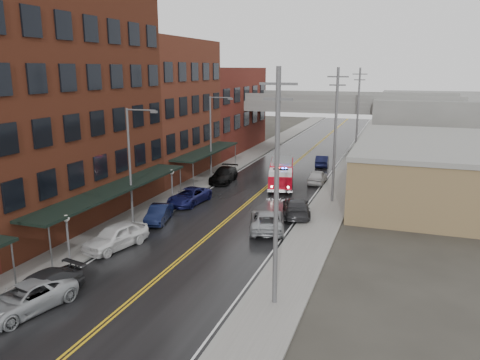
% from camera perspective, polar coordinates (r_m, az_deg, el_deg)
% --- Properties ---
extents(road, '(11.00, 160.00, 0.02)m').
position_cam_1_polar(road, '(40.34, -0.09, -3.68)').
color(road, black).
rests_on(road, ground).
extents(sidewalk_left, '(3.00, 160.00, 0.15)m').
position_cam_1_polar(sidewalk_left, '(43.19, -9.28, -2.61)').
color(sidewalk_left, slate).
rests_on(sidewalk_left, ground).
extents(sidewalk_right, '(3.00, 160.00, 0.15)m').
position_cam_1_polar(sidewalk_right, '(38.63, 10.21, -4.58)').
color(sidewalk_right, slate).
rests_on(sidewalk_right, ground).
extents(curb_left, '(0.30, 160.00, 0.15)m').
position_cam_1_polar(curb_left, '(42.45, -7.31, -2.83)').
color(curb_left, gray).
rests_on(curb_left, ground).
extents(curb_right, '(0.30, 160.00, 0.15)m').
position_cam_1_polar(curb_right, '(38.90, 7.81, -4.37)').
color(curb_right, gray).
rests_on(curb_right, ground).
extents(brick_building_b, '(9.00, 20.00, 18.00)m').
position_cam_1_polar(brick_building_b, '(39.39, -22.52, 8.23)').
color(brick_building_b, '#4C2014').
rests_on(brick_building_b, ground).
extents(brick_building_c, '(9.00, 15.00, 15.00)m').
position_cam_1_polar(brick_building_c, '(53.82, -9.90, 8.57)').
color(brick_building_c, brown).
rests_on(brick_building_c, ground).
extents(brick_building_far, '(9.00, 20.00, 12.00)m').
position_cam_1_polar(brick_building_far, '(69.70, -2.80, 8.59)').
color(brick_building_far, maroon).
rests_on(brick_building_far, ground).
extents(tan_building, '(14.00, 22.00, 5.00)m').
position_cam_1_polar(tan_building, '(47.41, 22.76, 0.96)').
color(tan_building, olive).
rests_on(tan_building, ground).
extents(right_far_block, '(18.00, 30.00, 8.00)m').
position_cam_1_polar(right_far_block, '(76.95, 23.22, 6.49)').
color(right_far_block, slate).
rests_on(right_far_block, ground).
extents(awning_1, '(2.60, 18.00, 3.09)m').
position_cam_1_polar(awning_1, '(36.78, -14.89, -1.02)').
color(awning_1, black).
rests_on(awning_1, ground).
extents(awning_2, '(2.60, 13.00, 3.09)m').
position_cam_1_polar(awning_2, '(51.83, -4.06, 3.52)').
color(awning_2, black).
rests_on(awning_2, ground).
extents(globe_lamp_1, '(0.44, 0.44, 3.12)m').
position_cam_1_polar(globe_lamp_1, '(30.99, -20.35, -5.43)').
color(globe_lamp_1, '#59595B').
rests_on(globe_lamp_1, ground).
extents(globe_lamp_2, '(0.44, 0.44, 3.12)m').
position_cam_1_polar(globe_lamp_2, '(42.22, -8.31, 0.19)').
color(globe_lamp_2, '#59595B').
rests_on(globe_lamp_2, ground).
extents(street_lamp_1, '(2.64, 0.22, 9.00)m').
position_cam_1_polar(street_lamp_1, '(36.62, -13.00, 2.55)').
color(street_lamp_1, '#59595B').
rests_on(street_lamp_1, ground).
extents(street_lamp_2, '(2.64, 0.22, 9.00)m').
position_cam_1_polar(street_lamp_2, '(50.68, -3.35, 5.82)').
color(street_lamp_2, '#59595B').
rests_on(street_lamp_2, ground).
extents(utility_pole_0, '(1.80, 0.24, 12.00)m').
position_cam_1_polar(utility_pole_0, '(22.78, 4.47, -0.79)').
color(utility_pole_0, '#59595B').
rests_on(utility_pole_0, ground).
extents(utility_pole_1, '(1.80, 0.24, 12.00)m').
position_cam_1_polar(utility_pole_1, '(42.11, 11.54, 5.56)').
color(utility_pole_1, '#59595B').
rests_on(utility_pole_1, ground).
extents(utility_pole_2, '(1.80, 0.24, 12.00)m').
position_cam_1_polar(utility_pole_2, '(61.87, 14.16, 7.87)').
color(utility_pole_2, '#59595B').
rests_on(utility_pole_2, ground).
extents(overpass, '(40.00, 10.00, 7.50)m').
position_cam_1_polar(overpass, '(69.80, 8.75, 8.44)').
color(overpass, slate).
rests_on(overpass, ground).
extents(fire_truck, '(4.11, 7.60, 2.66)m').
position_cam_1_polar(fire_truck, '(48.15, 5.07, 0.86)').
color(fire_truck, '#B10817').
rests_on(fire_truck, ground).
extents(parked_car_left_2, '(3.49, 5.53, 1.42)m').
position_cam_1_polar(parked_car_left_2, '(26.35, -24.73, -12.98)').
color(parked_car_left_2, '#A6AAAE').
rests_on(parked_car_left_2, ground).
extents(parked_car_left_3, '(2.95, 5.23, 1.43)m').
position_cam_1_polar(parked_car_left_3, '(27.12, -23.26, -12.06)').
color(parked_car_left_3, '#27272A').
rests_on(parked_car_left_3, ground).
extents(parked_car_left_4, '(3.05, 5.21, 1.66)m').
position_cam_1_polar(parked_car_left_4, '(32.92, -14.90, -6.66)').
color(parked_car_left_4, white).
rests_on(parked_car_left_4, ground).
extents(parked_car_left_5, '(2.30, 4.27, 1.33)m').
position_cam_1_polar(parked_car_left_5, '(37.73, -9.87, -4.06)').
color(parked_car_left_5, black).
rests_on(parked_car_left_5, ground).
extents(parked_car_left_6, '(2.76, 5.21, 1.40)m').
position_cam_1_polar(parked_car_left_6, '(42.27, -6.20, -1.99)').
color(parked_car_left_6, '#14174E').
rests_on(parked_car_left_6, ground).
extents(parked_car_left_7, '(2.59, 5.44, 1.53)m').
position_cam_1_polar(parked_car_left_7, '(50.16, -1.99, 0.63)').
color(parked_car_left_7, black).
rests_on(parked_car_left_7, ground).
extents(parked_car_right_0, '(3.87, 5.82, 1.48)m').
position_cam_1_polar(parked_car_right_0, '(35.41, 3.25, -4.93)').
color(parked_car_right_0, '#979B9F').
rests_on(parked_car_right_0, ground).
extents(parked_car_right_1, '(3.46, 5.64, 1.53)m').
position_cam_1_polar(parked_car_right_1, '(38.89, 6.88, -3.28)').
color(parked_car_right_1, '#29292C').
rests_on(parked_car_right_1, ground).
extents(parked_car_right_2, '(1.79, 4.29, 1.45)m').
position_cam_1_polar(parked_car_right_2, '(50.11, 9.44, 0.39)').
color(parked_car_right_2, '#B9B9B9').
rests_on(parked_car_right_2, ground).
extents(parked_car_right_3, '(1.92, 4.40, 1.41)m').
position_cam_1_polar(parked_car_right_3, '(59.02, 9.98, 2.32)').
color(parked_car_right_3, black).
rests_on(parked_car_right_3, ground).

